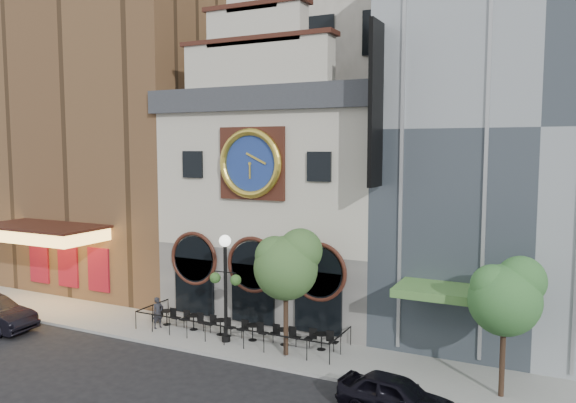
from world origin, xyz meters
The scene contains 18 objects.
ground centered at (0.00, 0.00, 0.00)m, with size 120.00×120.00×0.00m, color black.
sidewalk centered at (0.00, 2.50, 0.07)m, with size 44.00×5.00×0.15m, color gray.
clock_building centered at (0.00, 7.82, 6.69)m, with size 12.60×8.78×18.65m.
theater_building centered at (-13.00, 9.96, 12.60)m, with size 14.00×15.60×25.00m.
retail_building centered at (12.99, 9.99, 10.14)m, with size 14.00×14.40×20.00m.
office_tower centered at (0.00, 20.00, 20.00)m, with size 20.00×16.00×40.00m, color silver.
cafe_railing centered at (0.00, 2.50, 0.60)m, with size 10.60×2.60×0.90m, color black, non-canonical shape.
bistro_0 centered at (-4.32, 2.43, 0.61)m, with size 1.58×0.68×0.90m.
bistro_1 centered at (-2.59, 2.39, 0.61)m, with size 1.58×0.68×0.90m.
bistro_2 centered at (-0.95, 2.35, 0.61)m, with size 1.58×0.68×0.90m.
bistro_3 centered at (0.87, 2.35, 0.61)m, with size 1.58×0.68×0.90m.
bistro_4 centered at (2.51, 2.47, 0.61)m, with size 1.58×0.68×0.90m.
bistro_5 centered at (4.30, 2.67, 0.61)m, with size 1.58×0.68×0.90m.
car_right centered at (8.96, -1.67, 0.71)m, with size 1.68×4.18×1.42m, color black.
pedestrian centered at (-4.38, 1.81, 0.95)m, with size 0.58×0.38×1.60m, color black.
lamppost centered at (-0.20, 1.68, 3.32)m, with size 1.64×0.56×5.12m.
tree_left centered at (3.17, 1.46, 4.31)m, with size 2.94×2.84×5.67m.
tree_right centered at (12.19, 1.30, 4.01)m, with size 2.73×2.63×5.26m.
Camera 1 is at (13.95, -20.21, 9.37)m, focal length 35.00 mm.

